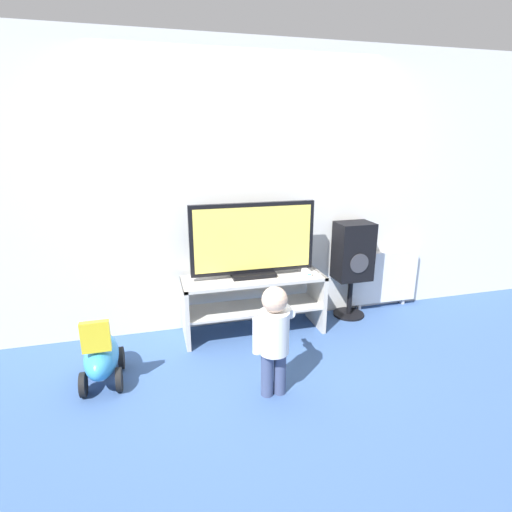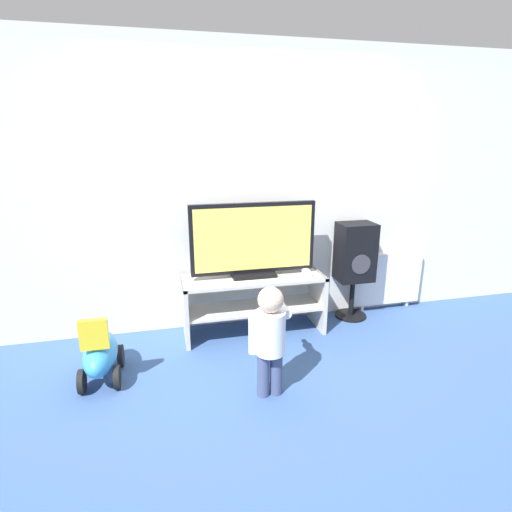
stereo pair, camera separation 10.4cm
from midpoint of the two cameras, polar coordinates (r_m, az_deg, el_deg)
name	(u,v)px [view 1 (the left image)]	position (r m, az deg, el deg)	size (l,w,h in m)	color
ground_plane	(260,343)	(3.69, -0.30, -12.26)	(16.00, 16.00, 0.00)	#38568C
wall_back	(245,191)	(3.75, -2.32, 9.23)	(10.00, 0.06, 2.60)	silver
tv_stand	(254,296)	(3.71, -1.14, -5.71)	(1.30, 0.42, 0.56)	beige
television	(253,241)	(3.56, -1.27, 2.16)	(1.13, 0.20, 0.68)	black
game_console	(305,271)	(3.75, 6.29, -2.18)	(0.05, 0.19, 0.04)	white
remote_primary	(222,283)	(3.47, -5.79, -3.90)	(0.06, 0.13, 0.03)	white
child	(274,332)	(2.82, 1.52, -10.84)	(0.31, 0.47, 0.83)	#3F4C72
speaker_tower	(353,254)	(4.07, 12.97, 0.24)	(0.35, 0.32, 0.98)	black
ride_on_toy	(101,357)	(3.30, -22.08, -13.18)	(0.28, 0.56, 0.57)	#338CD1
radiator	(383,277)	(4.49, 17.11, -2.88)	(0.76, 0.08, 0.62)	white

